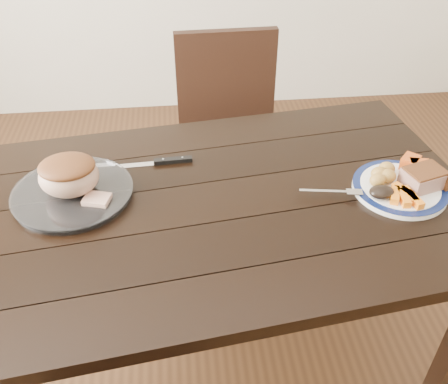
{
  "coord_description": "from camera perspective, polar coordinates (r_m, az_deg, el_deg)",
  "views": [
    {
      "loc": [
        -0.03,
        -1.09,
        1.64
      ],
      "look_at": [
        0.08,
        -0.02,
        0.8
      ],
      "focal_mm": 40.0,
      "sensor_mm": 36.0,
      "label": 1
    }
  ],
  "objects": [
    {
      "name": "carving_knife",
      "position": [
        1.57,
        -7.29,
        3.44
      ],
      "size": [
        0.32,
        0.04,
        0.01
      ],
      "rotation": [
        0.0,
        0.0,
        0.05
      ],
      "color": "silver",
      "rests_on": "dining_table"
    },
    {
      "name": "fork",
      "position": [
        1.45,
        12.65,
        0.01
      ],
      "size": [
        0.18,
        0.05,
        0.0
      ],
      "rotation": [
        0.0,
        0.0,
        -0.15
      ],
      "color": "silver",
      "rests_on": "dinner_plate"
    },
    {
      "name": "dark_mushroom",
      "position": [
        1.45,
        17.59,
        0.0
      ],
      "size": [
        0.07,
        0.05,
        0.03
      ],
      "primitive_type": "ellipsoid",
      "color": "black",
      "rests_on": "dinner_plate"
    },
    {
      "name": "serving_platter",
      "position": [
        1.49,
        -16.86,
        -0.23
      ],
      "size": [
        0.33,
        0.33,
        0.02
      ],
      "primitive_type": "cylinder",
      "color": "white",
      "rests_on": "dining_table"
    },
    {
      "name": "cut_slice",
      "position": [
        1.42,
        -14.31,
        -0.87
      ],
      "size": [
        0.08,
        0.07,
        0.02
      ],
      "primitive_type": "cube",
      "rotation": [
        0.0,
        0.0,
        -0.28
      ],
      "color": "tan",
      "rests_on": "serving_platter"
    },
    {
      "name": "carrot_batons",
      "position": [
        1.47,
        19.97,
        -0.41
      ],
      "size": [
        0.09,
        0.11,
        0.02
      ],
      "color": "orange",
      "rests_on": "dinner_plate"
    },
    {
      "name": "chair_far",
      "position": [
        2.15,
        0.63,
        6.74
      ],
      "size": [
        0.43,
        0.44,
        0.93
      ],
      "rotation": [
        0.0,
        0.0,
        3.17
      ],
      "color": "black",
      "rests_on": "ground"
    },
    {
      "name": "plate_rim",
      "position": [
        1.52,
        19.47,
        0.62
      ],
      "size": [
        0.27,
        0.27,
        0.02
      ],
      "primitive_type": "torus",
      "color": "#0D1945",
      "rests_on": "dinner_plate"
    },
    {
      "name": "pork_slice",
      "position": [
        1.53,
        21.79,
        1.46
      ],
      "size": [
        0.13,
        0.11,
        0.05
      ],
      "primitive_type": "cube",
      "rotation": [
        0.0,
        0.0,
        0.29
      ],
      "color": "#A57465",
      "rests_on": "dinner_plate"
    },
    {
      "name": "dinner_plate",
      "position": [
        1.53,
        19.41,
        0.37
      ],
      "size": [
        0.27,
        0.27,
        0.02
      ],
      "primitive_type": "cylinder",
      "color": "white",
      "rests_on": "dining_table"
    },
    {
      "name": "roasted_potatoes",
      "position": [
        1.51,
        17.72,
        1.93
      ],
      "size": [
        0.09,
        0.09,
        0.04
      ],
      "color": "gold",
      "rests_on": "dinner_plate"
    },
    {
      "name": "dining_table",
      "position": [
        1.46,
        -3.2,
        -4.13
      ],
      "size": [
        1.7,
        1.1,
        0.75
      ],
      "rotation": [
        0.0,
        0.0,
        0.13
      ],
      "color": "black",
      "rests_on": "ground"
    },
    {
      "name": "roast_joint",
      "position": [
        1.45,
        -17.3,
        1.71
      ],
      "size": [
        0.17,
        0.14,
        0.11
      ],
      "primitive_type": "ellipsoid",
      "color": "tan",
      "rests_on": "serving_platter"
    },
    {
      "name": "ground",
      "position": [
        1.97,
        -2.51,
        -18.49
      ],
      "size": [
        4.0,
        4.0,
        0.0
      ],
      "primitive_type": "plane",
      "color": "#472B16",
      "rests_on": "ground"
    },
    {
      "name": "pumpkin_wedges",
      "position": [
        1.59,
        20.94,
        2.91
      ],
      "size": [
        0.08,
        0.09,
        0.04
      ],
      "color": "#F55B1B",
      "rests_on": "dinner_plate"
    }
  ]
}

